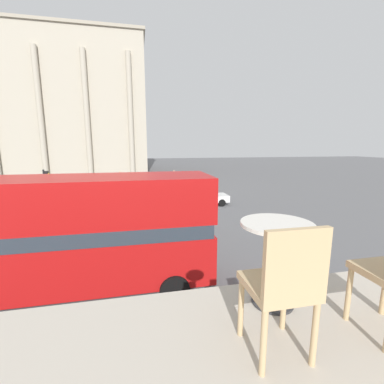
% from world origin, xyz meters
% --- Properties ---
extents(double_decker_bus, '(11.31, 2.68, 4.07)m').
position_xyz_m(double_decker_bus, '(-2.84, 6.51, 2.26)').
color(double_decker_bus, black).
rests_on(double_decker_bus, ground_plane).
extents(cafe_dining_table, '(0.60, 0.60, 0.73)m').
position_xyz_m(cafe_dining_table, '(1.52, -0.35, 4.24)').
color(cafe_dining_table, '#2D2D30').
rests_on(cafe_dining_table, cafe_floor_slab).
extents(cafe_chair_0, '(0.40, 0.40, 0.91)m').
position_xyz_m(cafe_chair_0, '(1.26, -0.89, 4.22)').
color(cafe_chair_0, tan).
rests_on(cafe_chair_0, cafe_floor_slab).
extents(plaza_building_left, '(27.22, 16.33, 24.52)m').
position_xyz_m(plaza_building_left, '(-11.18, 52.80, 12.26)').
color(plaza_building_left, '#B2A893').
rests_on(plaza_building_left, ground_plane).
extents(traffic_light_near, '(0.42, 0.24, 3.56)m').
position_xyz_m(traffic_light_near, '(2.99, 10.46, 2.34)').
color(traffic_light_near, black).
rests_on(traffic_light_near, ground_plane).
extents(traffic_light_mid, '(0.42, 0.24, 3.48)m').
position_xyz_m(traffic_light_mid, '(-5.69, 16.49, 2.28)').
color(traffic_light_mid, black).
rests_on(traffic_light_mid, ground_plane).
extents(car_maroon, '(4.20, 1.93, 1.35)m').
position_xyz_m(car_maroon, '(-3.71, 18.92, 0.70)').
color(car_maroon, black).
rests_on(car_maroon, ground_plane).
extents(car_white, '(4.20, 1.93, 1.35)m').
position_xyz_m(car_white, '(5.76, 18.72, 0.70)').
color(car_white, black).
rests_on(car_white, ground_plane).
extents(pedestrian_red, '(0.32, 0.32, 1.63)m').
position_xyz_m(pedestrian_red, '(5.28, 33.13, 0.93)').
color(pedestrian_red, '#282B33').
rests_on(pedestrian_red, ground_plane).
extents(pedestrian_black, '(0.32, 0.32, 1.80)m').
position_xyz_m(pedestrian_black, '(2.15, 30.11, 1.05)').
color(pedestrian_black, '#282B33').
rests_on(pedestrian_black, ground_plane).
extents(pedestrian_blue, '(0.32, 0.32, 1.74)m').
position_xyz_m(pedestrian_blue, '(-1.96, 32.47, 1.00)').
color(pedestrian_blue, '#282B33').
rests_on(pedestrian_blue, ground_plane).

